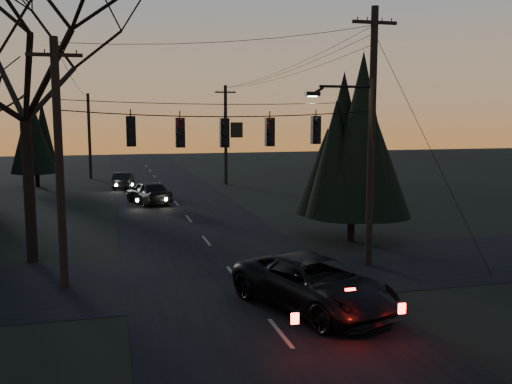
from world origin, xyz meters
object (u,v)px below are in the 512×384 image
object	(u,v)px
bare_tree_left	(22,63)
evergreen_right	(353,146)
sedan_oncoming_b	(124,180)
utility_pole_far_r	(226,184)
suv_near	(314,284)
utility_pole_left	(65,287)
utility_pole_far_l	(91,178)
utility_pole_right	(368,265)
sedan_oncoming_a	(149,192)

from	to	relation	value
bare_tree_left	evergreen_right	size ratio (longest dim) A/B	1.46
evergreen_right	sedan_oncoming_b	distance (m)	25.41
utility_pole_far_r	suv_near	distance (m)	32.65
evergreen_right	suv_near	bearing A→B (deg)	-120.37
utility_pole_far_r	bare_tree_left	distance (m)	28.46
utility_pole_left	bare_tree_left	xyz separation A→B (m)	(-1.50, 3.97, 7.96)
utility_pole_far_l	sedan_oncoming_b	size ratio (longest dim) A/B	2.00
utility_pole_right	sedan_oncoming_a	distance (m)	19.75
evergreen_right	suv_near	world-z (taller)	evergreen_right
utility_pole_left	utility_pole_far_l	world-z (taller)	utility_pole_left
utility_pole_left	sedan_oncoming_b	distance (m)	27.52
utility_pole_far_l	sedan_oncoming_a	world-z (taller)	utility_pole_far_l
suv_near	evergreen_right	bearing A→B (deg)	38.31
utility_pole_left	evergreen_right	bearing A→B (deg)	18.61
suv_near	sedan_oncoming_a	xyz separation A→B (m)	(-3.37, 22.73, -0.01)
sedan_oncoming_a	sedan_oncoming_b	size ratio (longest dim) A/B	1.16
utility_pole_right	evergreen_right	world-z (taller)	evergreen_right
utility_pole_left	suv_near	distance (m)	8.79
utility_pole_right	bare_tree_left	xyz separation A→B (m)	(-13.00, 3.97, 7.96)
utility_pole_far_r	evergreen_right	xyz separation A→B (m)	(1.14, -23.74, 4.50)
utility_pole_right	sedan_oncoming_a	world-z (taller)	utility_pole_right
utility_pole_far_r	sedan_oncoming_b	size ratio (longest dim) A/B	2.13
evergreen_right	sedan_oncoming_a	xyz separation A→B (m)	(-8.44, 14.08, -3.71)
utility_pole_left	sedan_oncoming_b	size ratio (longest dim) A/B	2.13
bare_tree_left	utility_pole_left	bearing A→B (deg)	-69.24
utility_pole_right	utility_pole_far_l	size ratio (longest dim) A/B	1.25
utility_pole_left	evergreen_right	size ratio (longest dim) A/B	1.09
utility_pole_right	sedan_oncoming_b	size ratio (longest dim) A/B	2.50
utility_pole_right	bare_tree_left	size ratio (longest dim) A/B	0.88
utility_pole_far_l	evergreen_right	world-z (taller)	evergreen_right
utility_pole_left	utility_pole_far_r	bearing A→B (deg)	67.67
utility_pole_left	evergreen_right	xyz separation A→B (m)	(12.64, 4.26, 4.50)
bare_tree_left	evergreen_right	distance (m)	14.56
sedan_oncoming_b	suv_near	bearing A→B (deg)	106.79
utility_pole_right	suv_near	size ratio (longest dim) A/B	1.74
utility_pole_left	sedan_oncoming_a	bearing A→B (deg)	77.10
utility_pole_right	suv_near	distance (m)	5.95
utility_pole_far_r	sedan_oncoming_b	distance (m)	8.75
sedan_oncoming_b	utility_pole_left	bearing A→B (deg)	92.41
utility_pole_far_l	utility_pole_far_r	bearing A→B (deg)	-34.82
suv_near	sedan_oncoming_a	size ratio (longest dim) A/B	1.24
sedan_oncoming_a	sedan_oncoming_b	world-z (taller)	sedan_oncoming_a
sedan_oncoming_b	utility_pole_right	bearing A→B (deg)	115.89
utility_pole_far_l	evergreen_right	bearing A→B (deg)	-68.29
utility_pole_far_l	evergreen_right	distance (m)	34.46
utility_pole_far_l	evergreen_right	xyz separation A→B (m)	(12.64, -31.74, 4.50)
utility_pole_far_r	suv_near	xyz separation A→B (m)	(-3.93, -32.40, 0.80)
suv_near	utility_pole_far_r	bearing A→B (deg)	61.76
utility_pole_right	bare_tree_left	distance (m)	15.75
utility_pole_far_l	sedan_oncoming_b	xyz separation A→B (m)	(2.80, -8.63, 0.66)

